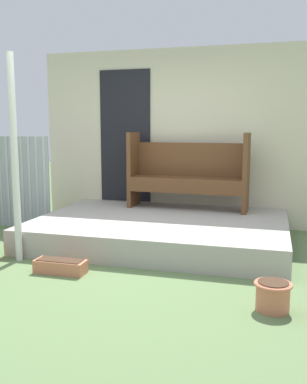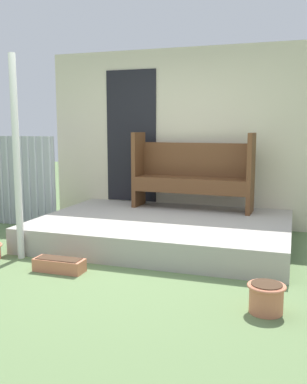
{
  "view_description": "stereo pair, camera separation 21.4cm",
  "coord_description": "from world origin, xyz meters",
  "px_view_note": "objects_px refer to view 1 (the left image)",
  "views": [
    {
      "loc": [
        1.5,
        -4.07,
        1.46
      ],
      "look_at": [
        0.26,
        0.38,
        0.75
      ],
      "focal_mm": 40.0,
      "sensor_mm": 36.0,
      "label": 1
    },
    {
      "loc": [
        1.71,
        -4.01,
        1.46
      ],
      "look_at": [
        0.26,
        0.38,
        0.75
      ],
      "focal_mm": 40.0,
      "sensor_mm": 36.0,
      "label": 2
    }
  ],
  "objects_px": {
    "bench": "(188,171)",
    "flower_pot_middle": "(273,295)",
    "support_post": "(15,159)",
    "planter_box_rect": "(60,266)"
  },
  "relations": [
    {
      "from": "bench",
      "to": "flower_pot_middle",
      "type": "distance_m",
      "value": 2.89
    },
    {
      "from": "support_post",
      "to": "flower_pot_middle",
      "type": "bearing_deg",
      "value": -12.74
    },
    {
      "from": "flower_pot_middle",
      "to": "planter_box_rect",
      "type": "height_order",
      "value": "flower_pot_middle"
    },
    {
      "from": "support_post",
      "to": "bench",
      "type": "height_order",
      "value": "support_post"
    },
    {
      "from": "bench",
      "to": "flower_pot_middle",
      "type": "height_order",
      "value": "bench"
    },
    {
      "from": "support_post",
      "to": "flower_pot_middle",
      "type": "relative_size",
      "value": 7.29
    },
    {
      "from": "planter_box_rect",
      "to": "support_post",
      "type": "bearing_deg",
      "value": 157.55
    },
    {
      "from": "flower_pot_middle",
      "to": "support_post",
      "type": "bearing_deg",
      "value": 167.26
    },
    {
      "from": "bench",
      "to": "planter_box_rect",
      "type": "height_order",
      "value": "bench"
    },
    {
      "from": "bench",
      "to": "support_post",
      "type": "bearing_deg",
      "value": -125.88
    }
  ]
}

